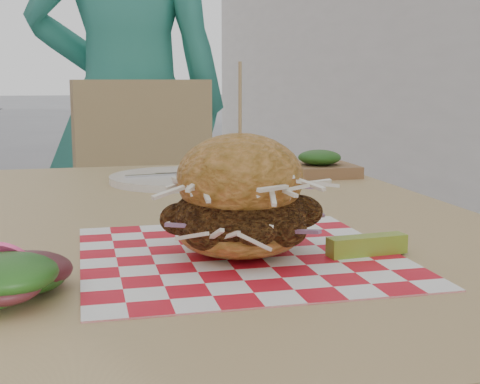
# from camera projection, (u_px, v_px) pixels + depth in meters

# --- Properties ---
(diner) EXTENTS (0.69, 0.52, 1.73)m
(diner) POSITION_uv_depth(u_px,v_px,m) (128.00, 106.00, 2.12)
(diner) COLOR teal
(diner) RESTS_ON ground
(patio_table) EXTENTS (0.80, 1.20, 0.75)m
(patio_table) POSITION_uv_depth(u_px,v_px,m) (210.00, 264.00, 1.02)
(patio_table) COLOR tan
(patio_table) RESTS_ON ground
(patio_chair) EXTENTS (0.51, 0.51, 0.95)m
(patio_chair) POSITION_uv_depth(u_px,v_px,m) (142.00, 220.00, 1.91)
(patio_chair) COLOR tan
(patio_chair) RESTS_ON ground
(paper_liner) EXTENTS (0.36, 0.36, 0.00)m
(paper_liner) POSITION_uv_depth(u_px,v_px,m) (240.00, 255.00, 0.77)
(paper_liner) COLOR red
(paper_liner) RESTS_ON patio_table
(sandwich) EXTENTS (0.19, 0.19, 0.22)m
(sandwich) POSITION_uv_depth(u_px,v_px,m) (240.00, 203.00, 0.76)
(sandwich) COLOR #BF7C36
(sandwich) RESTS_ON paper_liner
(pickle_spear) EXTENTS (0.10, 0.03, 0.02)m
(pickle_spear) POSITION_uv_depth(u_px,v_px,m) (367.00, 245.00, 0.77)
(pickle_spear) COLOR #8BAD32
(pickle_spear) RESTS_ON paper_liner
(place_setting) EXTENTS (0.27, 0.27, 0.02)m
(place_setting) POSITION_uv_depth(u_px,v_px,m) (178.00, 178.00, 1.32)
(place_setting) COLOR white
(place_setting) RESTS_ON patio_table
(kraft_tray) EXTENTS (0.15, 0.12, 0.06)m
(kraft_tray) POSITION_uv_depth(u_px,v_px,m) (319.00, 166.00, 1.40)
(kraft_tray) COLOR brown
(kraft_tray) RESTS_ON patio_table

